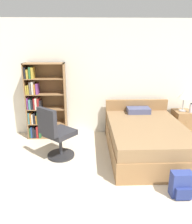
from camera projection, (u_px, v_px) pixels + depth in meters
wall_back at (112, 79)px, 5.03m from camera, size 9.00×0.06×2.60m
bookshelf at (41, 103)px, 4.87m from camera, size 0.86×0.34×1.69m
bed at (145, 138)px, 4.29m from camera, size 1.43×2.05×0.84m
office_chair at (56, 135)px, 4.00m from camera, size 0.71×0.72×1.02m
nightstand at (182, 123)px, 5.06m from camera, size 0.40×0.48×0.61m
table_lamp at (184, 95)px, 4.86m from camera, size 0.27×0.27×0.47m
water_bottle at (191, 108)px, 4.83m from camera, size 0.07×0.07×0.22m
backpack_blue at (181, 185)px, 3.06m from camera, size 0.29×0.22×0.37m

